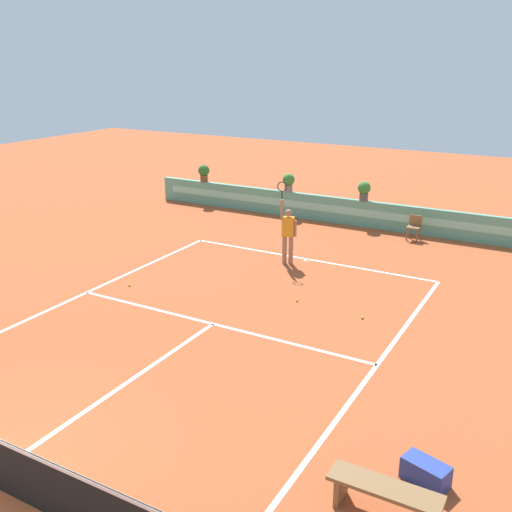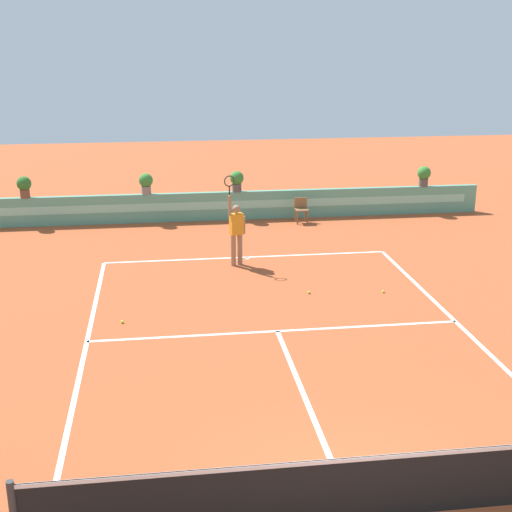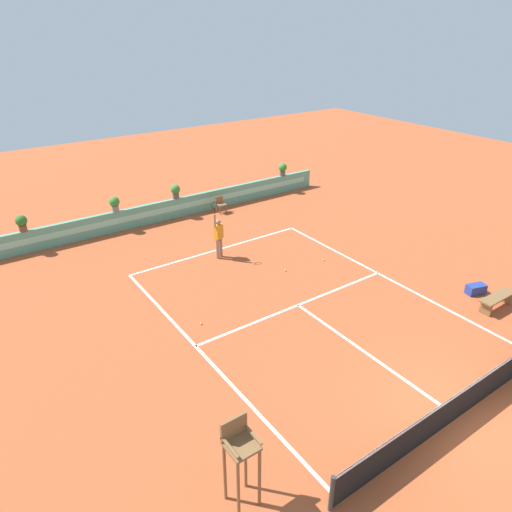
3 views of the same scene
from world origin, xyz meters
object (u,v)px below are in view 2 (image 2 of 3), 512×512
Objects in this scene: potted_plant_centre at (237,180)px; potted_plant_left at (146,182)px; tennis_ball_mid_court at (122,322)px; tennis_ball_near_baseline at (383,291)px; tennis_ball_by_sideline at (309,292)px; potted_plant_far_right at (424,175)px; tennis_player at (236,229)px; potted_plant_far_left at (24,186)px; ball_kid_chair at (301,209)px.

potted_plant_centre is 3.13m from potted_plant_left.
potted_plant_left is at bearing 86.89° from tennis_ball_mid_court.
potted_plant_left is at bearing 126.92° from tennis_ball_near_baseline.
potted_plant_centre is (3.62, 9.06, 1.38)m from tennis_ball_mid_court.
tennis_ball_mid_court is at bearing -164.01° from tennis_ball_by_sideline.
potted_plant_centre is at bearing 97.10° from tennis_ball_by_sideline.
tennis_ball_by_sideline is 9.79m from potted_plant_far_right.
potted_plant_left is at bearing 180.00° from potted_plant_far_right.
potted_plant_far_right is (10.40, 9.06, 1.38)m from tennis_ball_mid_court.
tennis_ball_near_baseline is at bearing -38.78° from tennis_player.
potted_plant_centre and potted_plant_far_right have the same top height.
potted_plant_centre is at bearing 0.00° from potted_plant_left.
potted_plant_far_left is at bearing 180.00° from potted_plant_left.
tennis_player is 5.23m from potted_plant_centre.
potted_plant_left is (-5.28, 0.73, 0.93)m from ball_kid_chair.
potted_plant_left and potted_plant_far_right have the same top height.
tennis_player is at bearing -144.88° from potted_plant_far_right.
ball_kid_chair reaches higher than tennis_ball_near_baseline.
tennis_player is at bearing -96.50° from potted_plant_centre.
potted_plant_far_right reaches higher than tennis_ball_by_sideline.
potted_plant_centre is (-2.15, 0.73, 0.93)m from ball_kid_chair.
tennis_ball_near_baseline is 0.09× the size of potted_plant_centre.
tennis_ball_by_sideline is at bearing -99.61° from ball_kid_chair.
tennis_player is 38.01× the size of tennis_ball_by_sideline.
tennis_player is at bearing -63.93° from potted_plant_left.
potted_plant_far_right is (13.94, 0.00, 0.00)m from potted_plant_far_left.
potted_plant_centre reaches higher than tennis_ball_near_baseline.
tennis_player is at bearing 141.22° from tennis_ball_near_baseline.
potted_plant_left reaches higher than ball_kid_chair.
tennis_ball_by_sideline is at bearing 174.19° from tennis_ball_near_baseline.
tennis_ball_mid_court is 0.09× the size of potted_plant_left.
potted_plant_far_right reaches higher than tennis_ball_near_baseline.
potted_plant_centre is (0.59, 5.18, 0.36)m from tennis_player.
potted_plant_left is at bearing 117.84° from tennis_ball_by_sideline.
tennis_ball_near_baseline is 8.54m from potted_plant_centre.
ball_kid_chair is 7.25m from tennis_ball_near_baseline.
ball_kid_chair is 7.13m from tennis_ball_by_sideline.
tennis_player is 5.02m from tennis_ball_mid_court.
ball_kid_chair reaches higher than tennis_ball_mid_court.
ball_kid_chair is 5.41m from potted_plant_left.
tennis_ball_near_baseline is 8.97m from potted_plant_far_right.
potted_plant_far_left is 1.00× the size of potted_plant_far_right.
tennis_player reaches higher than potted_plant_left.
potted_plant_far_left reaches higher than tennis_ball_near_baseline.
ball_kid_chair is 0.33× the size of tennis_player.
tennis_ball_mid_court is at bearing -127.99° from tennis_player.
tennis_ball_mid_court is at bearing -170.14° from tennis_ball_near_baseline.
tennis_ball_near_baseline is 0.09× the size of potted_plant_left.
ball_kid_chair is 9.39m from potted_plant_far_left.
potted_plant_centre is (-0.97, 7.75, 1.38)m from tennis_ball_by_sideline.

